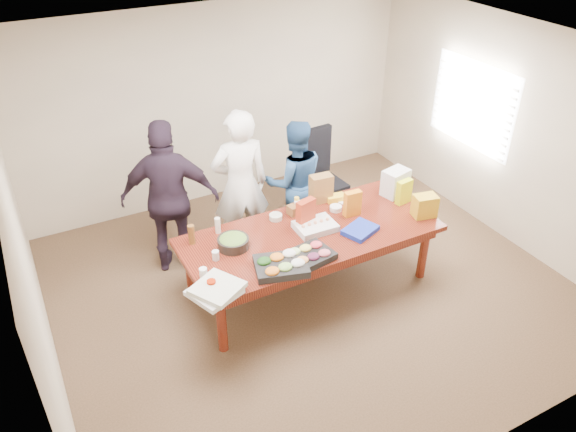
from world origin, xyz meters
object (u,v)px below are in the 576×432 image
sheet_cake (315,226)px  salad_bowl (233,243)px  person_right (295,182)px  conference_table (310,260)px  person_center (240,185)px  office_chair (322,182)px

sheet_cake → salad_bowl: bearing=174.5°
person_right → conference_table: bearing=84.8°
sheet_cake → salad_bowl: salad_bowl is taller
conference_table → sheet_cake: (0.07, 0.03, 0.41)m
person_right → salad_bowl: (-1.19, -0.85, 0.00)m
person_center → person_right: size_ratio=1.17×
person_center → salad_bowl: 0.99m
person_right → person_center: bearing=13.4°
person_right → sheet_cake: 1.00m
person_center → salad_bowl: bearing=69.2°
conference_table → person_center: person_center is taller
conference_table → person_right: size_ratio=1.75×
office_chair → person_right: person_right is taller
person_center → salad_bowl: (-0.47, -0.86, -0.14)m
office_chair → person_center: 1.27m
person_center → conference_table: bearing=118.5°
person_right → salad_bowl: person_right is taller
person_right → sheet_cake: size_ratio=3.70×
conference_table → office_chair: 1.43m
office_chair → salad_bowl: 1.97m
office_chair → sheet_cake: 1.36m
office_chair → person_center: size_ratio=0.64×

